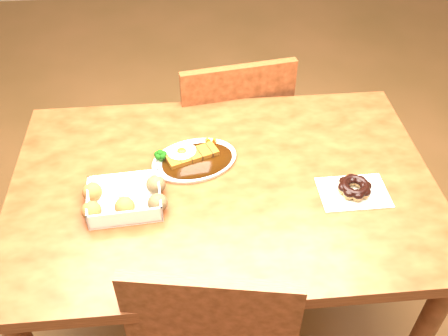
{
  "coord_description": "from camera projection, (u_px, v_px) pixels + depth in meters",
  "views": [
    {
      "loc": [
        -0.09,
        -1.01,
        1.74
      ],
      "look_at": [
        0.0,
        -0.01,
        0.81
      ],
      "focal_mm": 40.0,
      "sensor_mm": 36.0,
      "label": 1
    }
  ],
  "objects": [
    {
      "name": "ground",
      "position": [
        223.0,
        321.0,
        1.92
      ],
      "size": [
        6.0,
        6.0,
        0.0
      ],
      "primitive_type": "plane",
      "color": "brown",
      "rests_on": "ground"
    },
    {
      "name": "katsu_curry_plate",
      "position": [
        193.0,
        158.0,
        1.47
      ],
      "size": [
        0.29,
        0.24,
        0.05
      ],
      "rotation": [
        0.0,
        0.0,
        0.29
      ],
      "color": "white",
      "rests_on": "table"
    },
    {
      "name": "chair_far",
      "position": [
        229.0,
        136.0,
        1.99
      ],
      "size": [
        0.48,
        0.48,
        0.87
      ],
      "rotation": [
        0.0,
        0.0,
        3.29
      ],
      "color": "#47200E",
      "rests_on": "ground"
    },
    {
      "name": "donut_box",
      "position": [
        125.0,
        198.0,
        1.33
      ],
      "size": [
        0.23,
        0.16,
        0.06
      ],
      "rotation": [
        0.0,
        0.0,
        0.07
      ],
      "color": "white",
      "rests_on": "table"
    },
    {
      "name": "table",
      "position": [
        223.0,
        205.0,
        1.48
      ],
      "size": [
        1.2,
        0.8,
        0.75
      ],
      "color": "#47200E",
      "rests_on": "ground"
    },
    {
      "name": "pon_de_ring",
      "position": [
        354.0,
        188.0,
        1.37
      ],
      "size": [
        0.19,
        0.13,
        0.04
      ],
      "rotation": [
        0.0,
        0.0,
        0.01
      ],
      "color": "silver",
      "rests_on": "table"
    }
  ]
}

